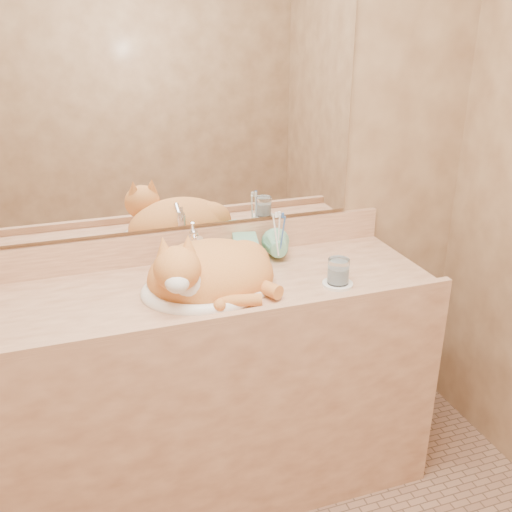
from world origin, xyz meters
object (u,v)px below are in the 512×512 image
object	(u,v)px
cat	(208,271)
water_glass	(338,271)
toothbrush_cup	(279,251)
sink_basin	(206,272)
vanity_counter	(209,390)
soap_dispenser	(247,242)

from	to	relation	value
cat	water_glass	world-z (taller)	cat
toothbrush_cup	water_glass	bearing A→B (deg)	-62.44
sink_basin	water_glass	bearing A→B (deg)	-17.68
vanity_counter	water_glass	xyz separation A→B (m)	(0.44, -0.13, 0.48)
sink_basin	cat	size ratio (longest dim) A/B	0.99
sink_basin	toothbrush_cup	world-z (taller)	sink_basin
soap_dispenser	vanity_counter	bearing A→B (deg)	-135.97
toothbrush_cup	water_glass	world-z (taller)	toothbrush_cup
vanity_counter	toothbrush_cup	xyz separation A→B (m)	(0.31, 0.11, 0.48)
water_glass	sink_basin	bearing A→B (deg)	165.73
vanity_counter	soap_dispenser	size ratio (longest dim) A/B	7.88
toothbrush_cup	water_glass	size ratio (longest dim) A/B	1.24
cat	water_glass	bearing A→B (deg)	-8.58
toothbrush_cup	water_glass	xyz separation A→B (m)	(0.13, -0.24, 0.00)
vanity_counter	toothbrush_cup	world-z (taller)	toothbrush_cup
vanity_counter	water_glass	distance (m)	0.66
vanity_counter	water_glass	size ratio (longest dim) A/B	18.32
toothbrush_cup	soap_dispenser	bearing A→B (deg)	176.57
vanity_counter	water_glass	bearing A→B (deg)	-16.63
vanity_counter	soap_dispenser	world-z (taller)	soap_dispenser
sink_basin	water_glass	world-z (taller)	sink_basin
cat	water_glass	distance (m)	0.45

